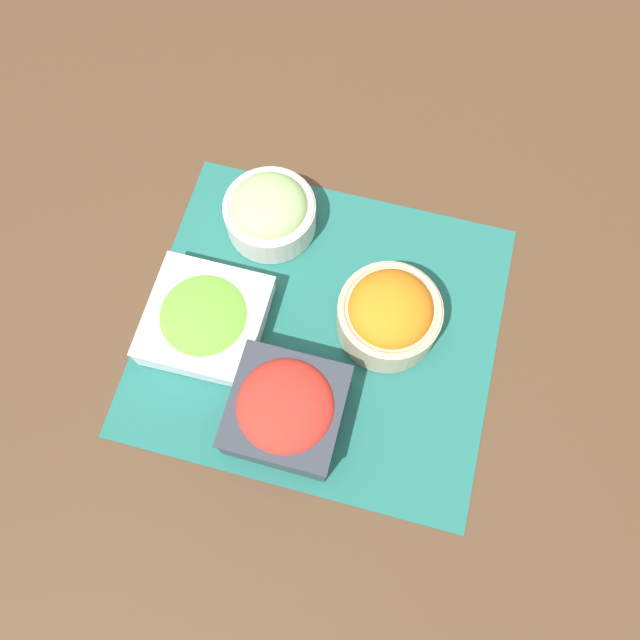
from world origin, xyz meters
TOP-DOWN VIEW (x-y plane):
  - ground_plane at (0.00, 0.00)m, footprint 3.00×3.00m
  - placemat at (0.00, 0.00)m, footprint 0.49×0.44m
  - carrot_bowl at (0.09, 0.03)m, footprint 0.14×0.14m
  - lettuce_bowl at (-0.15, -0.04)m, footprint 0.16×0.16m
  - tomato_bowl at (-0.01, -0.13)m, footprint 0.14×0.14m
  - cucumber_bowl at (-0.11, 0.14)m, footprint 0.13×0.13m

SIDE VIEW (x-z plane):
  - ground_plane at x=0.00m, z-range 0.00..0.00m
  - placemat at x=0.00m, z-range 0.00..0.00m
  - lettuce_bowl at x=-0.15m, z-range 0.00..0.05m
  - cucumber_bowl at x=-0.11m, z-range 0.00..0.08m
  - tomato_bowl at x=-0.01m, z-range 0.00..0.09m
  - carrot_bowl at x=0.09m, z-range 0.00..0.10m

